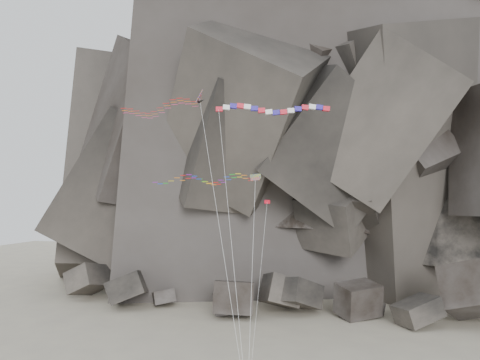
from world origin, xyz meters
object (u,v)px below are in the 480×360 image
(banner_kite, at_px, (272,110))
(pennant_kite, at_px, (264,233))
(parafoil_kite, at_px, (201,179))
(delta_kite, at_px, (156,108))

(banner_kite, height_order, pennant_kite, banner_kite)
(parafoil_kite, bearing_deg, pennant_kite, -36.08)
(delta_kite, xyz_separation_m, parafoil_kite, (5.65, -0.28, -8.34))
(banner_kite, height_order, parafoil_kite, banner_kite)
(parafoil_kite, bearing_deg, delta_kite, 158.62)
(delta_kite, relative_size, parafoil_kite, 1.47)
(pennant_kite, bearing_deg, parafoil_kite, 162.51)
(parafoil_kite, bearing_deg, banner_kite, 7.32)
(delta_kite, relative_size, pennant_kite, 1.71)
(pennant_kite, bearing_deg, banner_kite, 93.07)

